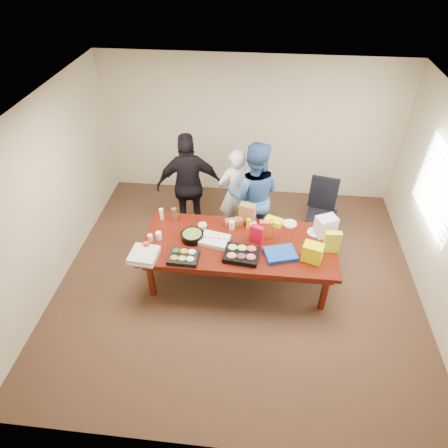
# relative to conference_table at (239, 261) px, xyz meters

# --- Properties ---
(floor) EXTENTS (5.50, 5.00, 0.02)m
(floor) POSITION_rel_conference_table_xyz_m (0.00, 0.00, -0.39)
(floor) COLOR #47301E
(floor) RESTS_ON ground
(ceiling) EXTENTS (5.50, 5.00, 0.02)m
(ceiling) POSITION_rel_conference_table_xyz_m (0.00, 0.00, 2.33)
(ceiling) COLOR white
(ceiling) RESTS_ON wall_back
(wall_back) EXTENTS (5.50, 0.04, 2.70)m
(wall_back) POSITION_rel_conference_table_xyz_m (0.00, 2.50, 0.98)
(wall_back) COLOR beige
(wall_back) RESTS_ON floor
(wall_front) EXTENTS (5.50, 0.04, 2.70)m
(wall_front) POSITION_rel_conference_table_xyz_m (0.00, -2.50, 0.98)
(wall_front) COLOR beige
(wall_front) RESTS_ON floor
(wall_left) EXTENTS (0.04, 5.00, 2.70)m
(wall_left) POSITION_rel_conference_table_xyz_m (-2.75, 0.00, 0.98)
(wall_left) COLOR beige
(wall_left) RESTS_ON floor
(window_panel) EXTENTS (0.03, 1.40, 1.10)m
(window_panel) POSITION_rel_conference_table_xyz_m (2.72, 0.60, 1.12)
(window_panel) COLOR white
(window_panel) RESTS_ON wall_right
(window_blinds) EXTENTS (0.04, 1.36, 1.00)m
(window_blinds) POSITION_rel_conference_table_xyz_m (2.68, 0.60, 1.12)
(window_blinds) COLOR beige
(window_blinds) RESTS_ON wall_right
(conference_table) EXTENTS (2.80, 1.20, 0.75)m
(conference_table) POSITION_rel_conference_table_xyz_m (0.00, 0.00, 0.00)
(conference_table) COLOR #4C1C0F
(conference_table) RESTS_ON floor
(office_chair) EXTENTS (0.66, 0.66, 1.09)m
(office_chair) POSITION_rel_conference_table_xyz_m (1.31, 1.08, 0.17)
(office_chair) COLOR black
(office_chair) RESTS_ON floor
(person_center) EXTENTS (0.70, 0.60, 1.63)m
(person_center) POSITION_rel_conference_table_xyz_m (-0.15, 1.17, 0.44)
(person_center) COLOR white
(person_center) RESTS_ON floor
(person_right) EXTENTS (0.93, 0.73, 1.87)m
(person_right) POSITION_rel_conference_table_xyz_m (0.15, 0.97, 0.56)
(person_right) COLOR #325898
(person_right) RESTS_ON floor
(person_left) EXTENTS (1.16, 0.65, 1.87)m
(person_left) POSITION_rel_conference_table_xyz_m (-0.93, 1.14, 0.56)
(person_left) COLOR black
(person_left) RESTS_ON floor
(veggie_tray) EXTENTS (0.42, 0.33, 0.06)m
(veggie_tray) POSITION_rel_conference_table_xyz_m (-0.75, -0.41, 0.41)
(veggie_tray) COLOR black
(veggie_tray) RESTS_ON conference_table
(fruit_tray) EXTENTS (0.52, 0.43, 0.07)m
(fruit_tray) POSITION_rel_conference_table_xyz_m (0.05, -0.28, 0.41)
(fruit_tray) COLOR black
(fruit_tray) RESTS_ON conference_table
(sheet_cake) EXTENTS (0.46, 0.38, 0.07)m
(sheet_cake) POSITION_rel_conference_table_xyz_m (-0.36, -0.02, 0.41)
(sheet_cake) COLOR white
(sheet_cake) RESTS_ON conference_table
(salad_bowl) EXTENTS (0.41, 0.41, 0.11)m
(salad_bowl) POSITION_rel_conference_table_xyz_m (-0.69, 0.01, 0.43)
(salad_bowl) COLOR black
(salad_bowl) RESTS_ON conference_table
(chip_bag_blue) EXTENTS (0.50, 0.43, 0.06)m
(chip_bag_blue) POSITION_rel_conference_table_xyz_m (0.59, -0.21, 0.41)
(chip_bag_blue) COLOR #143EA2
(chip_bag_blue) RESTS_ON conference_table
(chip_bag_red) EXTENTS (0.21, 0.15, 0.29)m
(chip_bag_red) POSITION_rel_conference_table_xyz_m (0.25, 0.05, 0.52)
(chip_bag_red) COLOR #A9071F
(chip_bag_red) RESTS_ON conference_table
(chip_bag_yellow) EXTENTS (0.23, 0.10, 0.34)m
(chip_bag_yellow) POSITION_rel_conference_table_xyz_m (1.30, -0.03, 0.54)
(chip_bag_yellow) COLOR yellow
(chip_bag_yellow) RESTS_ON conference_table
(chip_bag_orange) EXTENTS (0.19, 0.10, 0.29)m
(chip_bag_orange) POSITION_rel_conference_table_xyz_m (0.38, 0.18, 0.52)
(chip_bag_orange) COLOR #CB6119
(chip_bag_orange) RESTS_ON conference_table
(mayo_jar) EXTENTS (0.10, 0.10, 0.14)m
(mayo_jar) POSITION_rel_conference_table_xyz_m (-0.14, 0.31, 0.44)
(mayo_jar) COLOR white
(mayo_jar) RESTS_ON conference_table
(mustard_bottle) EXTENTS (0.07, 0.07, 0.17)m
(mustard_bottle) POSITION_rel_conference_table_xyz_m (0.11, 0.35, 0.46)
(mustard_bottle) COLOR #E0DE07
(mustard_bottle) RESTS_ON conference_table
(dressing_bottle) EXTENTS (0.08, 0.08, 0.22)m
(dressing_bottle) POSITION_rel_conference_table_xyz_m (-1.04, 0.43, 0.49)
(dressing_bottle) COLOR brown
(dressing_bottle) RESTS_ON conference_table
(ranch_bottle) EXTENTS (0.08, 0.08, 0.19)m
(ranch_bottle) POSITION_rel_conference_table_xyz_m (-1.25, 0.44, 0.47)
(ranch_bottle) COLOR white
(ranch_bottle) RESTS_ON conference_table
(banana_bunch) EXTENTS (0.31, 0.25, 0.09)m
(banana_bunch) POSITION_rel_conference_table_xyz_m (0.49, 0.50, 0.42)
(banana_bunch) COLOR #F1FE08
(banana_bunch) RESTS_ON conference_table
(bread_loaf) EXTENTS (0.30, 0.20, 0.11)m
(bread_loaf) POSITION_rel_conference_table_xyz_m (-0.11, 0.40, 0.43)
(bread_loaf) COLOR #9A4C26
(bread_loaf) RESTS_ON conference_table
(kraft_bag) EXTENTS (0.27, 0.20, 0.31)m
(kraft_bag) POSITION_rel_conference_table_xyz_m (0.08, 0.52, 0.53)
(kraft_bag) COLOR olive
(kraft_bag) RESTS_ON conference_table
(red_cup) EXTENTS (0.11, 0.11, 0.12)m
(red_cup) POSITION_rel_conference_table_xyz_m (-1.30, -0.28, 0.44)
(red_cup) COLOR red
(red_cup) RESTS_ON conference_table
(clear_cup_a) EXTENTS (0.10, 0.10, 0.10)m
(clear_cup_a) POSITION_rel_conference_table_xyz_m (-1.30, -0.09, 0.43)
(clear_cup_a) COLOR silver
(clear_cup_a) RESTS_ON conference_table
(clear_cup_b) EXTENTS (0.10, 0.10, 0.12)m
(clear_cup_b) POSITION_rel_conference_table_xyz_m (-1.18, -0.04, 0.44)
(clear_cup_b) COLOR white
(clear_cup_b) RESTS_ON conference_table
(pizza_box_lower) EXTENTS (0.40, 0.40, 0.04)m
(pizza_box_lower) POSITION_rel_conference_table_xyz_m (-1.30, -0.45, 0.40)
(pizza_box_lower) COLOR white
(pizza_box_lower) RESTS_ON conference_table
(pizza_box_upper) EXTENTS (0.40, 0.40, 0.04)m
(pizza_box_upper) POSITION_rel_conference_table_xyz_m (-1.30, -0.44, 0.44)
(pizza_box_upper) COLOR beige
(pizza_box_upper) RESTS_ON pizza_box_lower
(plate_a) EXTENTS (0.29, 0.29, 0.01)m
(plate_a) POSITION_rel_conference_table_xyz_m (1.12, 0.35, 0.38)
(plate_a) COLOR white
(plate_a) RESTS_ON conference_table
(plate_b) EXTENTS (0.22, 0.22, 0.01)m
(plate_b) POSITION_rel_conference_table_xyz_m (0.75, 0.52, 0.38)
(plate_b) COLOR white
(plate_b) RESTS_ON conference_table
(dip_bowl_a) EXTENTS (0.17, 0.17, 0.06)m
(dip_bowl_a) POSITION_rel_conference_table_xyz_m (0.16, 0.40, 0.41)
(dip_bowl_a) COLOR beige
(dip_bowl_a) RESTS_ON conference_table
(dip_bowl_b) EXTENTS (0.15, 0.15, 0.05)m
(dip_bowl_b) POSITION_rel_conference_table_xyz_m (-0.59, 0.30, 0.40)
(dip_bowl_b) COLOR beige
(dip_bowl_b) RESTS_ON conference_table
(grocery_bag_white) EXTENTS (0.35, 0.31, 0.31)m
(grocery_bag_white) POSITION_rel_conference_table_xyz_m (1.25, 0.33, 0.53)
(grocery_bag_white) COLOR silver
(grocery_bag_white) RESTS_ON conference_table
(grocery_bag_yellow) EXTENTS (0.31, 0.26, 0.27)m
(grocery_bag_yellow) POSITION_rel_conference_table_xyz_m (1.02, -0.24, 0.51)
(grocery_bag_yellow) COLOR #E6E105
(grocery_bag_yellow) RESTS_ON conference_table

